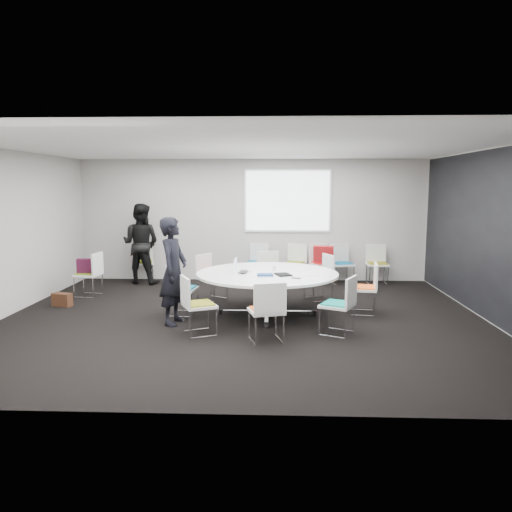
{
  "coord_description": "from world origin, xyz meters",
  "views": [
    {
      "loc": [
        0.54,
        -8.04,
        2.19
      ],
      "look_at": [
        0.2,
        0.4,
        1.0
      ],
      "focal_mm": 35.0,
      "sensor_mm": 36.0,
      "label": 1
    }
  ],
  "objects_px": {
    "chair_ring_d": "(212,286)",
    "chair_back_b": "(294,271)",
    "chair_back_d": "(342,272)",
    "chair_person_back": "(143,270)",
    "chair_ring_b": "(319,286)",
    "chair_ring_f": "(199,316)",
    "person_main": "(173,271)",
    "brown_bag": "(62,300)",
    "cup": "(274,268)",
    "maroon_bag": "(88,266)",
    "laptop": "(246,272)",
    "conference_table": "(267,283)",
    "chair_back_c": "(322,271)",
    "chair_back_e": "(377,272)",
    "chair_ring_c": "(271,282)",
    "chair_ring_g": "(266,323)",
    "person_back": "(141,244)",
    "chair_spare_left": "(89,283)",
    "chair_back_a": "(256,271)",
    "chair_ring_a": "(363,298)",
    "chair_ring_e": "(182,299)",
    "chair_ring_h": "(338,316)"
  },
  "relations": [
    {
      "from": "chair_ring_d",
      "to": "chair_back_b",
      "type": "distance_m",
      "value": 2.43
    },
    {
      "from": "chair_back_d",
      "to": "chair_person_back",
      "type": "relative_size",
      "value": 1.0
    },
    {
      "from": "chair_ring_b",
      "to": "chair_ring_f",
      "type": "distance_m",
      "value": 3.07
    },
    {
      "from": "person_main",
      "to": "brown_bag",
      "type": "relative_size",
      "value": 4.75
    },
    {
      "from": "cup",
      "to": "chair_person_back",
      "type": "bearing_deg",
      "value": 138.83
    },
    {
      "from": "chair_ring_f",
      "to": "maroon_bag",
      "type": "height_order",
      "value": "chair_ring_f"
    },
    {
      "from": "person_main",
      "to": "brown_bag",
      "type": "height_order",
      "value": "person_main"
    },
    {
      "from": "person_main",
      "to": "chair_back_d",
      "type": "bearing_deg",
      "value": -31.85
    },
    {
      "from": "chair_back_d",
      "to": "laptop",
      "type": "bearing_deg",
      "value": 40.88
    },
    {
      "from": "chair_ring_d",
      "to": "chair_ring_b",
      "type": "bearing_deg",
      "value": 123.88
    },
    {
      "from": "conference_table",
      "to": "chair_back_c",
      "type": "distance_m",
      "value": 3.11
    },
    {
      "from": "chair_back_d",
      "to": "chair_back_e",
      "type": "height_order",
      "value": "same"
    },
    {
      "from": "chair_ring_c",
      "to": "chair_ring_f",
      "type": "bearing_deg",
      "value": 50.48
    },
    {
      "from": "chair_ring_g",
      "to": "person_back",
      "type": "relative_size",
      "value": 0.49
    },
    {
      "from": "brown_bag",
      "to": "laptop",
      "type": "bearing_deg",
      "value": -7.92
    },
    {
      "from": "chair_ring_f",
      "to": "person_back",
      "type": "distance_m",
      "value": 4.38
    },
    {
      "from": "person_main",
      "to": "laptop",
      "type": "bearing_deg",
      "value": -51.82
    },
    {
      "from": "chair_spare_left",
      "to": "person_back",
      "type": "bearing_deg",
      "value": -20.07
    },
    {
      "from": "chair_back_a",
      "to": "cup",
      "type": "relative_size",
      "value": 9.78
    },
    {
      "from": "chair_ring_f",
      "to": "brown_bag",
      "type": "relative_size",
      "value": 2.44
    },
    {
      "from": "chair_ring_c",
      "to": "chair_spare_left",
      "type": "xyz_separation_m",
      "value": [
        -3.62,
        -0.2,
        0.0
      ]
    },
    {
      "from": "chair_person_back",
      "to": "cup",
      "type": "xyz_separation_m",
      "value": [
        3.01,
        -2.63,
        0.5
      ]
    },
    {
      "from": "chair_ring_a",
      "to": "chair_ring_d",
      "type": "bearing_deg",
      "value": 77.96
    },
    {
      "from": "maroon_bag",
      "to": "chair_person_back",
      "type": "bearing_deg",
      "value": 66.18
    },
    {
      "from": "chair_ring_e",
      "to": "person_main",
      "type": "distance_m",
      "value": 0.8
    },
    {
      "from": "conference_table",
      "to": "chair_ring_g",
      "type": "bearing_deg",
      "value": -89.37
    },
    {
      "from": "chair_back_a",
      "to": "person_main",
      "type": "relative_size",
      "value": 0.52
    },
    {
      "from": "chair_ring_c",
      "to": "chair_back_c",
      "type": "distance_m",
      "value": 1.79
    },
    {
      "from": "chair_back_d",
      "to": "maroon_bag",
      "type": "relative_size",
      "value": 2.2
    },
    {
      "from": "chair_ring_c",
      "to": "chair_back_d",
      "type": "bearing_deg",
      "value": -158.58
    },
    {
      "from": "chair_back_a",
      "to": "chair_person_back",
      "type": "distance_m",
      "value": 2.6
    },
    {
      "from": "chair_ring_b",
      "to": "chair_back_c",
      "type": "bearing_deg",
      "value": -28.49
    },
    {
      "from": "chair_ring_a",
      "to": "laptop",
      "type": "distance_m",
      "value": 2.08
    },
    {
      "from": "chair_ring_h",
      "to": "person_main",
      "type": "xyz_separation_m",
      "value": [
        -2.55,
        0.5,
        0.58
      ]
    },
    {
      "from": "chair_ring_b",
      "to": "chair_person_back",
      "type": "bearing_deg",
      "value": 44.83
    },
    {
      "from": "chair_ring_b",
      "to": "chair_ring_g",
      "type": "bearing_deg",
      "value": 138.65
    },
    {
      "from": "chair_ring_d",
      "to": "chair_person_back",
      "type": "xyz_separation_m",
      "value": [
        -1.81,
        1.78,
        0.0
      ]
    },
    {
      "from": "chair_ring_c",
      "to": "person_back",
      "type": "height_order",
      "value": "person_back"
    },
    {
      "from": "conference_table",
      "to": "chair_back_b",
      "type": "height_order",
      "value": "chair_back_b"
    },
    {
      "from": "chair_back_e",
      "to": "chair_back_d",
      "type": "bearing_deg",
      "value": 0.45
    },
    {
      "from": "chair_ring_b",
      "to": "chair_ring_d",
      "type": "bearing_deg",
      "value": 70.73
    },
    {
      "from": "chair_ring_e",
      "to": "chair_spare_left",
      "type": "distance_m",
      "value": 2.52
    },
    {
      "from": "chair_ring_a",
      "to": "chair_ring_c",
      "type": "height_order",
      "value": "same"
    },
    {
      "from": "chair_back_e",
      "to": "person_main",
      "type": "distance_m",
      "value": 5.23
    },
    {
      "from": "chair_back_d",
      "to": "chair_back_a",
      "type": "bearing_deg",
      "value": -15.49
    },
    {
      "from": "laptop",
      "to": "chair_ring_g",
      "type": "bearing_deg",
      "value": -158.56
    },
    {
      "from": "chair_back_b",
      "to": "person_main",
      "type": "height_order",
      "value": "person_main"
    },
    {
      "from": "chair_ring_d",
      "to": "chair_spare_left",
      "type": "bearing_deg",
      "value": -63.24
    },
    {
      "from": "chair_ring_f",
      "to": "chair_ring_h",
      "type": "bearing_deg",
      "value": 67.89
    },
    {
      "from": "chair_back_c",
      "to": "cup",
      "type": "xyz_separation_m",
      "value": [
        -1.08,
        -2.64,
        0.5
      ]
    }
  ]
}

